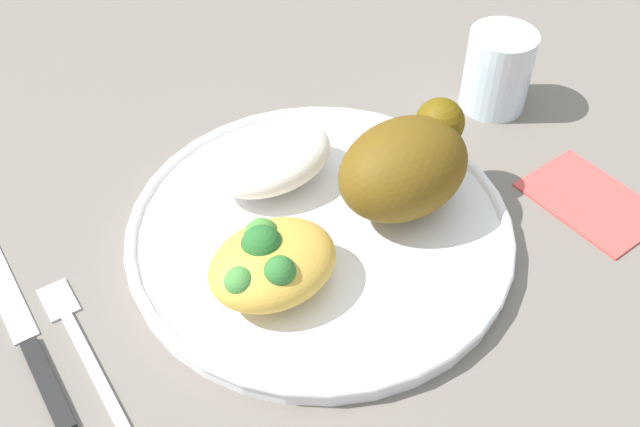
{
  "coord_description": "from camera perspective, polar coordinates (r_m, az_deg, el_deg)",
  "views": [
    {
      "loc": [
        -0.23,
        -0.32,
        0.43
      ],
      "look_at": [
        0.0,
        0.0,
        0.03
      ],
      "focal_mm": 41.08,
      "sensor_mm": 36.0,
      "label": 1
    }
  ],
  "objects": [
    {
      "name": "ground_plane",
      "position": [
        0.58,
        0.0,
        -1.94
      ],
      "size": [
        2.0,
        2.0,
        0.0
      ],
      "primitive_type": "plane",
      "color": "slate"
    },
    {
      "name": "plate",
      "position": [
        0.57,
        0.0,
        -1.3
      ],
      "size": [
        0.3,
        0.3,
        0.02
      ],
      "color": "white",
      "rests_on": "ground_plane"
    },
    {
      "name": "roasted_chicken",
      "position": [
        0.56,
        6.77,
        3.81
      ],
      "size": [
        0.12,
        0.08,
        0.07
      ],
      "color": "brown",
      "rests_on": "plate"
    },
    {
      "name": "rice_pile",
      "position": [
        0.59,
        -3.62,
        4.47
      ],
      "size": [
        0.11,
        0.08,
        0.04
      ],
      "primitive_type": "ellipsoid",
      "color": "white",
      "rests_on": "plate"
    },
    {
      "name": "mac_cheese_with_broccoli",
      "position": [
        0.51,
        -3.9,
        -3.7
      ],
      "size": [
        0.09,
        0.08,
        0.05
      ],
      "color": "gold",
      "rests_on": "plate"
    },
    {
      "name": "fork",
      "position": [
        0.54,
        -18.21,
        -9.46
      ],
      "size": [
        0.02,
        0.14,
        0.01
      ],
      "color": "silver",
      "rests_on": "ground_plane"
    },
    {
      "name": "knife",
      "position": [
        0.55,
        -21.87,
        -9.06
      ],
      "size": [
        0.03,
        0.19,
        0.01
      ],
      "color": "black",
      "rests_on": "ground_plane"
    },
    {
      "name": "water_glass",
      "position": [
        0.71,
        13.67,
        10.78
      ],
      "size": [
        0.06,
        0.06,
        0.08
      ],
      "primitive_type": "cylinder",
      "color": "silver",
      "rests_on": "ground_plane"
    },
    {
      "name": "napkin",
      "position": [
        0.65,
        20.37,
        0.98
      ],
      "size": [
        0.08,
        0.11,
        0.0
      ],
      "primitive_type": "cube",
      "rotation": [
        0.0,
        0.0,
        0.01
      ],
      "color": "#DB4C47",
      "rests_on": "ground_plane"
    }
  ]
}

